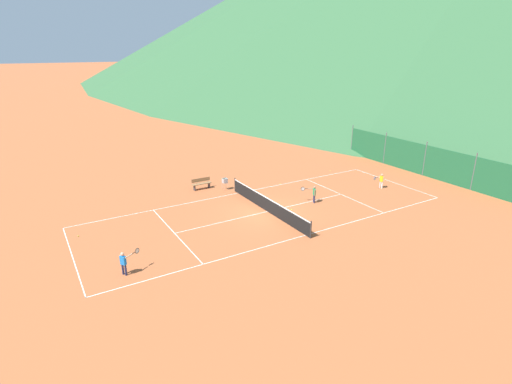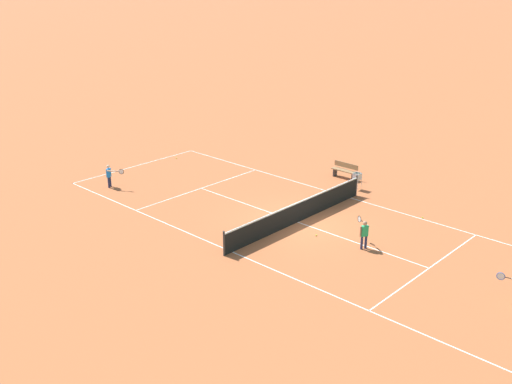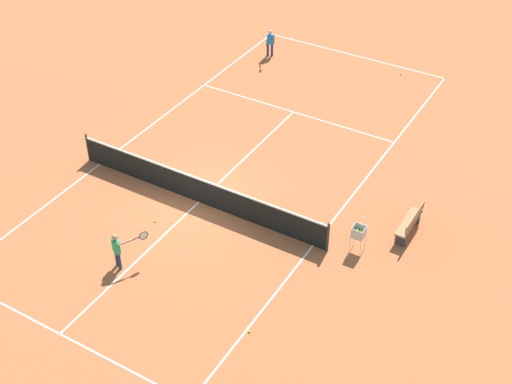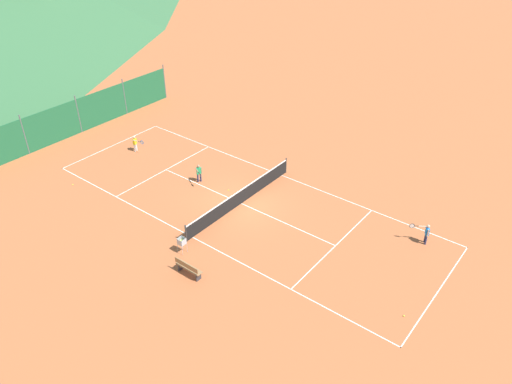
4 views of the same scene
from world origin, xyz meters
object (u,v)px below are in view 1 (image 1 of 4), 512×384
at_px(player_near_service, 314,193).
at_px(tennis_ball_by_net_right, 292,210).
at_px(courtside_bench, 201,183).
at_px(ball_hopper, 225,181).
at_px(tennis_ball_near_corner, 78,236).
at_px(player_far_service, 124,261).
at_px(tennis_ball_service_box, 330,171).
at_px(tennis_ball_alley_left, 280,184).
at_px(player_far_baseline, 381,180).
at_px(tennis_net, 268,204).

bearing_deg(player_near_service, tennis_ball_by_net_right, -80.28).
bearing_deg(courtside_bench, ball_hopper, 54.66).
height_order(tennis_ball_by_net_right, tennis_ball_near_corner, same).
bearing_deg(ball_hopper, player_far_service, -48.60).
relative_size(tennis_ball_by_net_right, tennis_ball_service_box, 1.00).
xyz_separation_m(tennis_ball_alley_left, courtside_bench, (-2.14, -5.78, 0.42)).
bearing_deg(tennis_ball_by_net_right, player_near_service, 99.72).
height_order(tennis_ball_by_net_right, ball_hopper, ball_hopper).
xyz_separation_m(player_far_baseline, courtside_bench, (-6.87, -11.86, -0.22)).
height_order(player_far_service, tennis_ball_near_corner, player_far_service).
xyz_separation_m(tennis_net, ball_hopper, (-5.29, -0.46, 0.16)).
bearing_deg(tennis_ball_service_box, courtside_bench, -97.10).
xyz_separation_m(player_far_service, ball_hopper, (-8.36, 9.48, -0.04)).
height_order(tennis_net, player_near_service, player_near_service).
xyz_separation_m(player_far_baseline, tennis_ball_near_corner, (-2.94, -21.20, -0.64)).
relative_size(tennis_ball_by_net_right, ball_hopper, 0.07).
distance_m(tennis_net, tennis_ball_by_net_right, 1.70).
height_order(tennis_net, player_far_baseline, player_far_baseline).
height_order(tennis_ball_alley_left, ball_hopper, ball_hopper).
distance_m(tennis_ball_by_net_right, tennis_ball_service_box, 9.77).
xyz_separation_m(tennis_ball_near_corner, courtside_bench, (-3.92, 9.34, 0.42)).
height_order(player_near_service, tennis_ball_alley_left, player_near_service).
distance_m(tennis_ball_alley_left, tennis_ball_by_net_right, 5.34).
relative_size(player_far_baseline, tennis_ball_by_net_right, 17.35).
height_order(player_near_service, tennis_ball_service_box, player_near_service).
bearing_deg(tennis_ball_service_box, ball_hopper, -92.18).
distance_m(player_near_service, tennis_ball_by_net_right, 2.23).
bearing_deg(tennis_net, player_far_baseline, 86.99).
bearing_deg(player_far_baseline, tennis_ball_alley_left, -127.87).
xyz_separation_m(ball_hopper, courtside_bench, (-1.05, -1.48, -0.21)).
distance_m(tennis_ball_service_box, ball_hopper, 10.06).
distance_m(player_near_service, tennis_ball_alley_left, 4.51).
bearing_deg(player_far_service, tennis_net, 107.16).
bearing_deg(tennis_ball_service_box, tennis_ball_near_corner, -83.20).
bearing_deg(tennis_ball_by_net_right, courtside_bench, -153.57).
distance_m(tennis_ball_alley_left, tennis_ball_service_box, 5.78).
xyz_separation_m(player_near_service, player_far_baseline, (0.27, 6.31, -0.04)).
distance_m(player_far_baseline, tennis_ball_by_net_right, 8.43).
xyz_separation_m(player_far_service, tennis_ball_alley_left, (-7.27, 13.79, -0.67)).
distance_m(player_far_service, tennis_ball_service_box, 21.10).
distance_m(player_far_service, ball_hopper, 12.64).
height_order(tennis_net, courtside_bench, tennis_net).
height_order(ball_hopper, courtside_bench, ball_hopper).
bearing_deg(tennis_ball_near_corner, tennis_ball_alley_left, 96.71).
distance_m(player_far_service, tennis_ball_near_corner, 5.69).
bearing_deg(player_far_baseline, tennis_ball_near_corner, -97.91).
relative_size(tennis_ball_alley_left, tennis_ball_near_corner, 1.00).
distance_m(player_near_service, tennis_ball_near_corner, 15.14).
xyz_separation_m(tennis_ball_service_box, ball_hopper, (-0.38, -10.04, 0.63)).
relative_size(tennis_net, tennis_ball_by_net_right, 139.09).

